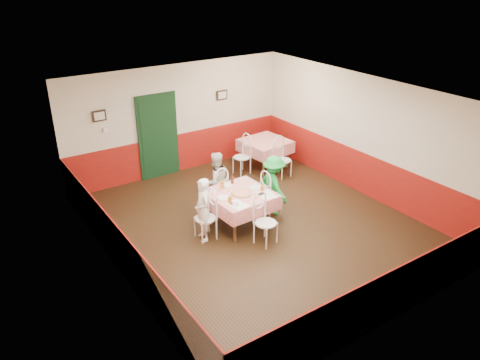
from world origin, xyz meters
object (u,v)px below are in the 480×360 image
glass_b (262,189)px  glass_c (222,185)px  main_table (240,209)px  chair_second_b (283,160)px  diner_right (274,186)px  wallet (260,194)px  chair_near (266,223)px  beer_bottle (232,180)px  chair_second_a (242,157)px  diner_left (203,210)px  chair_left (205,218)px  second_table (265,154)px  glass_a (230,200)px  diner_far (216,181)px  pizza (242,193)px  chair_far (217,191)px

glass_b → glass_c: (-0.57, 0.61, 0.01)m
glass_c → main_table: bearing=-65.1°
chair_second_b → diner_right: size_ratio=0.67×
main_table → wallet: 0.58m
main_table → diner_right: (0.90, 0.04, 0.30)m
chair_near → chair_second_b: size_ratio=1.00×
glass_c → beer_bottle: 0.28m
chair_near → glass_b: size_ratio=6.62×
chair_second_a → glass_c: 2.51m
main_table → diner_left: bearing=-177.7°
main_table → chair_left: 0.85m
chair_near → chair_second_a: bearing=51.4°
chair_second_b → glass_c: bearing=-161.6°
second_table → chair_near: bearing=-126.4°
chair_left → glass_a: 0.62m
diner_far → chair_near: bearing=95.2°
glass_c → wallet: (0.49, -0.67, -0.07)m
glass_c → diner_far: (0.14, 0.51, -0.16)m
second_table → chair_left: 3.84m
main_table → glass_b: glass_b is taller
glass_b → beer_bottle: beer_bottle is taller
chair_second_b → diner_far: 2.39m
diner_left → diner_right: 1.80m
chair_left → glass_a: bearing=63.8°
main_table → wallet: (0.31, -0.29, 0.40)m
chair_left → pizza: 0.91m
second_table → wallet: bearing=-128.4°
pizza → glass_a: 0.47m
chair_far → diner_left: size_ratio=0.69×
chair_second_a → glass_b: size_ratio=6.62×
glass_c → beer_bottle: beer_bottle is taller
chair_left → glass_a: (0.43, -0.23, 0.38)m
chair_near → wallet: (0.27, 0.56, 0.32)m
main_table → pizza: (-0.00, -0.06, 0.40)m
second_table → diner_right: (-1.38, -2.16, 0.30)m
chair_near → pizza: chair_near is taller
chair_left → diner_far: 1.26m
chair_second_a → diner_right: diner_right is taller
diner_right → glass_c: bearing=77.4°
chair_far → glass_c: 0.62m
chair_near → chair_second_a: 3.39m
glass_a → diner_right: 1.36m
diner_left → diner_right: bearing=103.4°
second_table → chair_far: chair_far is taller
chair_second_a → glass_a: size_ratio=6.10×
chair_left → glass_b: size_ratio=6.62×
diner_left → chair_second_a: bearing=143.7°
main_table → diner_left: size_ratio=0.93×
chair_second_a → wallet: 2.78m
main_table → chair_near: size_ratio=1.36×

